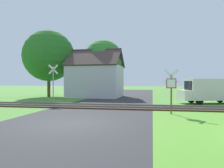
{
  "coord_description": "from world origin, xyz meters",
  "views": [
    {
      "loc": [
        3.75,
        -9.73,
        2.03
      ],
      "look_at": [
        0.5,
        7.75,
        1.8
      ],
      "focal_mm": 35.0,
      "sensor_mm": 36.0,
      "label": 1
    }
  ],
  "objects_px": {
    "crossing_sign_far": "(53,81)",
    "house": "(96,80)",
    "tree_left": "(49,56)",
    "mail_truck": "(208,90)",
    "tree_center": "(103,60)",
    "stop_sign_near": "(171,88)"
  },
  "relations": [
    {
      "from": "house",
      "to": "mail_truck",
      "type": "relative_size",
      "value": 1.31
    },
    {
      "from": "mail_truck",
      "to": "stop_sign_near",
      "type": "bearing_deg",
      "value": 135.38
    },
    {
      "from": "tree_left",
      "to": "tree_center",
      "type": "bearing_deg",
      "value": 17.73
    },
    {
      "from": "tree_left",
      "to": "mail_truck",
      "type": "height_order",
      "value": "tree_left"
    },
    {
      "from": "crossing_sign_far",
      "to": "mail_truck",
      "type": "distance_m",
      "value": 14.02
    },
    {
      "from": "stop_sign_near",
      "to": "house",
      "type": "xyz_separation_m",
      "value": [
        -8.31,
        13.3,
        0.53
      ]
    },
    {
      "from": "tree_center",
      "to": "tree_left",
      "type": "distance_m",
      "value": 7.28
    },
    {
      "from": "crossing_sign_far",
      "to": "mail_truck",
      "type": "xyz_separation_m",
      "value": [
        13.7,
        2.87,
        -0.79
      ]
    },
    {
      "from": "stop_sign_near",
      "to": "house",
      "type": "distance_m",
      "value": 15.69
    },
    {
      "from": "tree_center",
      "to": "mail_truck",
      "type": "relative_size",
      "value": 1.47
    },
    {
      "from": "stop_sign_near",
      "to": "mail_truck",
      "type": "distance_m",
      "value": 8.14
    },
    {
      "from": "house",
      "to": "mail_truck",
      "type": "xyz_separation_m",
      "value": [
        12.16,
        -6.13,
        -0.94
      ]
    },
    {
      "from": "crossing_sign_far",
      "to": "tree_center",
      "type": "height_order",
      "value": "tree_center"
    },
    {
      "from": "tree_center",
      "to": "mail_truck",
      "type": "distance_m",
      "value": 14.76
    },
    {
      "from": "house",
      "to": "tree_center",
      "type": "bearing_deg",
      "value": 78.65
    },
    {
      "from": "crossing_sign_far",
      "to": "tree_left",
      "type": "relative_size",
      "value": 0.4
    },
    {
      "from": "crossing_sign_far",
      "to": "house",
      "type": "relative_size",
      "value": 0.51
    },
    {
      "from": "tree_center",
      "to": "mail_truck",
      "type": "height_order",
      "value": "tree_center"
    },
    {
      "from": "tree_center",
      "to": "stop_sign_near",
      "type": "bearing_deg",
      "value": -63.04
    },
    {
      "from": "stop_sign_near",
      "to": "mail_truck",
      "type": "height_order",
      "value": "stop_sign_near"
    },
    {
      "from": "crossing_sign_far",
      "to": "house",
      "type": "distance_m",
      "value": 9.14
    },
    {
      "from": "stop_sign_near",
      "to": "tree_center",
      "type": "xyz_separation_m",
      "value": [
        -7.82,
        15.38,
        3.32
      ]
    }
  ]
}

